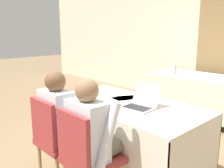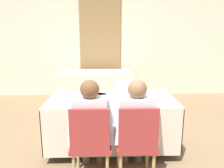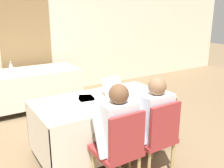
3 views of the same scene
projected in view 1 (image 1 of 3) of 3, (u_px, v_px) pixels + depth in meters
ground_plane at (126, 165)px, 2.91m from camera, size 24.00×24.00×0.00m
curtain_panel at (224, 41)px, 4.68m from camera, size 1.05×0.04×2.65m
conference_table_near at (126, 118)px, 2.78m from camera, size 1.74×0.90×0.75m
conference_table_far at (196, 85)px, 4.45m from camera, size 1.74×0.90×0.75m
laptop at (140, 104)px, 2.57m from camera, size 0.34×0.38×0.23m
cell_phone at (101, 108)px, 2.56m from camera, size 0.07×0.12×0.01m
paper_beside_laptop at (125, 98)px, 2.97m from camera, size 0.25×0.33×0.00m
paper_centre_table at (124, 98)px, 2.96m from camera, size 0.32×0.36×0.00m
water_bottle at (174, 68)px, 4.58m from camera, size 0.07×0.07×0.23m
chair_near_left at (56, 137)px, 2.47m from camera, size 0.44×0.44×0.90m
chair_near_right at (86, 155)px, 2.12m from camera, size 0.44×0.44×0.90m
person_checkered_shirt at (64, 120)px, 2.51m from camera, size 0.50×0.52×1.16m
person_white_shirt at (95, 134)px, 2.16m from camera, size 0.50×0.52×1.16m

